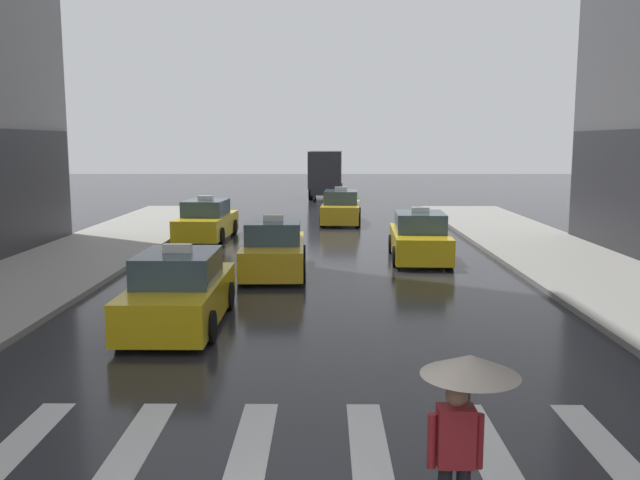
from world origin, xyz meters
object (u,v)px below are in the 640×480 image
object	(u,v)px
taxi_fourth	(207,222)
taxi_fifth	(341,209)
taxi_second	(274,250)
pedestrian_with_umbrella	(465,397)
taxi_lead	(180,292)
taxi_third	(419,239)
box_truck	(326,172)

from	to	relation	value
taxi_fourth	taxi_fifth	distance (m)	7.90
taxi_second	taxi_fifth	bearing A→B (deg)	79.67
pedestrian_with_umbrella	taxi_fourth	bearing A→B (deg)	106.45
taxi_lead	taxi_fourth	bearing A→B (deg)	97.49
taxi_second	taxi_lead	bearing A→B (deg)	-105.36
taxi_fourth	taxi_second	bearing A→B (deg)	-65.52
taxi_fourth	taxi_fifth	xyz separation A→B (m)	(5.66, 5.51, 0.00)
taxi_third	box_truck	xyz separation A→B (m)	(-3.16, 25.39, 1.13)
taxi_second	taxi_fifth	distance (m)	13.03
taxi_lead	taxi_fifth	world-z (taller)	same
taxi_lead	taxi_second	distance (m)	6.04
taxi_third	taxi_lead	bearing A→B (deg)	-127.47
taxi_fifth	pedestrian_with_umbrella	distance (m)	26.66
taxi_third	box_truck	bearing A→B (deg)	97.08
taxi_second	taxi_third	world-z (taller)	same
taxi_fourth	box_truck	world-z (taller)	box_truck
taxi_fifth	box_truck	world-z (taller)	box_truck
taxi_third	taxi_second	bearing A→B (deg)	-152.56
taxi_third	taxi_fourth	size ratio (longest dim) A/B	1.00
taxi_fourth	taxi_fifth	size ratio (longest dim) A/B	1.00
taxi_fourth	taxi_lead	bearing A→B (deg)	-82.51
taxi_third	taxi_fifth	size ratio (longest dim) A/B	1.00
box_truck	pedestrian_with_umbrella	distance (m)	41.71
taxi_second	pedestrian_with_umbrella	size ratio (longest dim) A/B	2.36
taxi_lead	taxi_fifth	xyz separation A→B (m)	(3.94, 18.64, 0.00)
box_truck	pedestrian_with_umbrella	world-z (taller)	box_truck
taxi_lead	pedestrian_with_umbrella	xyz separation A→B (m)	(4.51, -8.00, 0.79)
taxi_fifth	taxi_lead	bearing A→B (deg)	-101.92
box_truck	taxi_lead	bearing A→B (deg)	-95.43
taxi_lead	taxi_fifth	bearing A→B (deg)	78.08
taxi_third	pedestrian_with_umbrella	bearing A→B (deg)	-96.47
taxi_fifth	taxi_second	bearing A→B (deg)	-100.33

